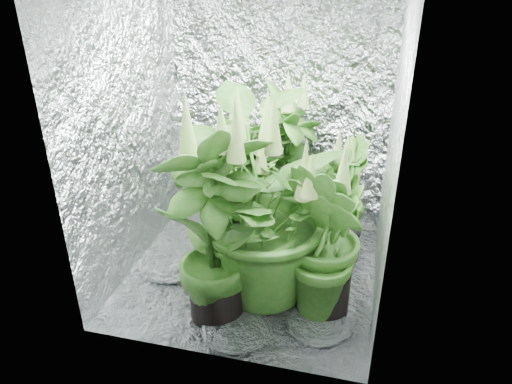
{
  "coord_description": "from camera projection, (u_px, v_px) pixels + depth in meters",
  "views": [
    {
      "loc": [
        0.68,
        -2.67,
        2.04
      ],
      "look_at": [
        0.02,
        0.0,
        0.59
      ],
      "focal_mm": 35.0,
      "sensor_mm": 36.0,
      "label": 1
    }
  ],
  "objects": [
    {
      "name": "plant_d",
      "position": [
        254.0,
        203.0,
        3.31
      ],
      "size": [
        0.68,
        0.68,
        0.95
      ],
      "rotation": [
        0.0,
        0.0,
        2.5
      ],
      "color": "black",
      "rests_on": "ground"
    },
    {
      "name": "plant_label",
      "position": [
        226.0,
        278.0,
        2.81
      ],
      "size": [
        0.05,
        0.03,
        0.08
      ],
      "primitive_type": "cube",
      "rotation": [
        -0.21,
        0.0,
        0.08
      ],
      "color": "white",
      "rests_on": "plant_f"
    },
    {
      "name": "plant_e",
      "position": [
        255.0,
        209.0,
        2.86
      ],
      "size": [
        1.31,
        1.31,
        1.3
      ],
      "rotation": [
        0.0,
        0.0,
        2.89
      ],
      "color": "black",
      "rests_on": "ground"
    },
    {
      "name": "plant_b",
      "position": [
        287.0,
        159.0,
        3.66
      ],
      "size": [
        0.73,
        0.73,
        1.19
      ],
      "rotation": [
        0.0,
        0.0,
        1.25
      ],
      "color": "black",
      "rests_on": "ground"
    },
    {
      "name": "plant_a",
      "position": [
        246.0,
        164.0,
        3.76
      ],
      "size": [
        0.94,
        0.94,
        1.02
      ],
      "rotation": [
        0.0,
        0.0,
        6.12
      ],
      "color": "black",
      "rests_on": "ground"
    },
    {
      "name": "plant_c",
      "position": [
        339.0,
        196.0,
        3.46
      ],
      "size": [
        0.49,
        0.49,
        0.88
      ],
      "rotation": [
        0.0,
        0.0,
        1.45
      ],
      "color": "black",
      "rests_on": "ground"
    },
    {
      "name": "circulation_fan",
      "position": [
        345.0,
        238.0,
        3.42
      ],
      "size": [
        0.22,
        0.33,
        0.4
      ],
      "rotation": [
        0.0,
        0.0,
        0.42
      ],
      "color": "black",
      "rests_on": "ground"
    },
    {
      "name": "plant_g",
      "position": [
        326.0,
        241.0,
        2.8
      ],
      "size": [
        0.72,
        0.72,
        1.08
      ],
      "rotation": [
        0.0,
        0.0,
        5.18
      ],
      "color": "black",
      "rests_on": "ground"
    },
    {
      "name": "plant_f",
      "position": [
        214.0,
        226.0,
        2.71
      ],
      "size": [
        0.9,
        0.9,
        1.32
      ],
      "rotation": [
        0.0,
        0.0,
        3.78
      ],
      "color": "black",
      "rests_on": "ground"
    },
    {
      "name": "ground",
      "position": [
        253.0,
        269.0,
        3.38
      ],
      "size": [
        1.6,
        1.6,
        0.0
      ],
      "primitive_type": "plane",
      "color": "silver",
      "rests_on": "ground"
    },
    {
      "name": "walls",
      "position": [
        253.0,
        130.0,
        2.92
      ],
      "size": [
        1.62,
        1.62,
        2.0
      ],
      "color": "silver",
      "rests_on": "ground"
    }
  ]
}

